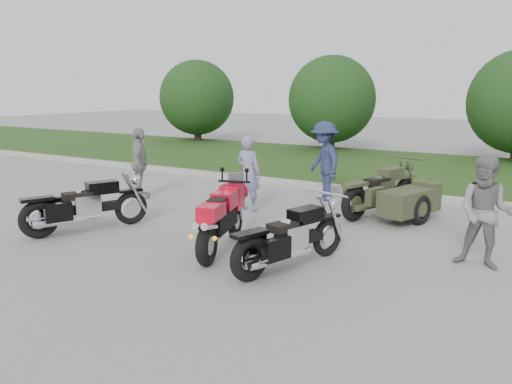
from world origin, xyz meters
The scene contains 13 objects.
ground centered at (0.00, 0.00, 0.00)m, with size 80.00×80.00×0.00m, color gray.
curb centered at (0.00, 6.00, 0.07)m, with size 60.00×0.30×0.15m, color #A9A79F.
grass_strip centered at (0.00, 10.15, 0.07)m, with size 60.00×8.00×0.14m, color #36571E.
tree_far_left centered at (-10.00, 13.50, 2.19)m, with size 3.60×3.60×4.00m.
tree_mid_left centered at (-3.00, 13.50, 2.19)m, with size 3.60×3.60×4.00m.
sportbike_red centered at (0.49, 0.34, 0.59)m, with size 0.80×2.08×1.01m.
cruiser_left centered at (-2.42, -0.05, 0.47)m, with size 1.16×2.24×0.93m.
cruiser_right centered at (1.81, 0.15, 0.45)m, with size 0.86×2.22×0.88m.
cruiser_sidecar centered at (2.40, 3.91, 0.45)m, with size 1.70×2.44×0.97m.
person_stripe centered at (-0.61, 2.98, 0.84)m, with size 0.61×0.40×1.67m, color #827BA8.
person_grey centered at (4.31, 1.73, 0.85)m, with size 0.83×0.65×1.71m, color gray.
person_denim centered at (0.39, 4.83, 0.95)m, with size 1.23×0.71×1.90m, color navy.
person_back centered at (-3.57, 2.72, 0.87)m, with size 1.01×0.42×1.73m, color #9A9C96.
Camera 1 is at (5.04, -6.19, 2.67)m, focal length 35.00 mm.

